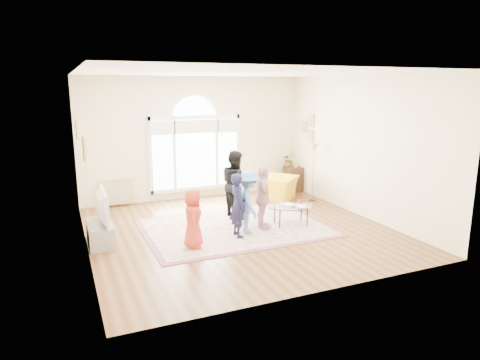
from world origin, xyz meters
name	(u,v)px	position (x,y,z in m)	size (l,w,h in m)	color
ground	(239,230)	(0.00, 0.00, 0.00)	(6.00, 6.00, 0.00)	#522E15
room_shell	(197,140)	(0.01, 2.83, 1.57)	(6.00, 6.00, 6.00)	#F9EFC1
area_rug	(235,227)	(-0.03, 0.17, 0.01)	(3.60, 2.60, 0.02)	beige
rug_border	(235,227)	(-0.03, 0.17, 0.01)	(3.80, 2.80, 0.01)	#7E4954
tv_console	(100,233)	(-2.75, 0.30, 0.21)	(0.45, 1.00, 0.42)	gray
television	(99,207)	(-2.74, 0.30, 0.74)	(0.17, 1.09, 0.63)	black
coffee_table	(291,207)	(1.16, -0.12, 0.40)	(1.06, 0.77, 0.54)	silver
armchair	(279,188)	(1.91, 1.84, 0.32)	(0.97, 0.85, 0.63)	yellow
side_cabinet	(293,179)	(2.78, 2.58, 0.35)	(0.40, 0.50, 0.70)	black
floor_lamp	(314,152)	(2.68, 1.42, 1.28)	(0.27, 0.27, 1.51)	black
plant_pedestal	(288,178)	(2.70, 2.73, 0.35)	(0.20, 0.20, 0.70)	white
potted_plant	(289,160)	(2.70, 2.73, 0.89)	(0.35, 0.30, 0.39)	#33722D
leaning_picture	(117,206)	(-2.11, 2.90, 0.00)	(0.80, 0.05, 0.62)	tan
child_red	(193,219)	(-1.18, -0.61, 0.57)	(0.54, 0.35, 1.10)	#B93625
child_navy	(238,205)	(-0.20, -0.38, 0.66)	(0.47, 0.31, 1.28)	#161A38
child_black	(235,184)	(0.29, 0.91, 0.78)	(0.74, 0.58, 1.52)	black
child_pink	(263,198)	(0.47, -0.14, 0.68)	(0.77, 0.32, 1.32)	#DC9DA1
child_blue	(249,202)	(0.10, -0.25, 0.66)	(0.83, 0.48, 1.28)	#5884C8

